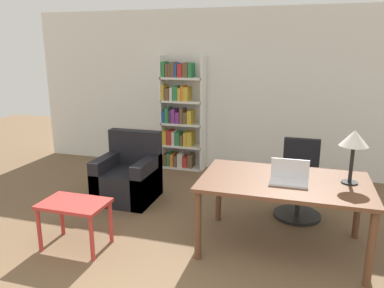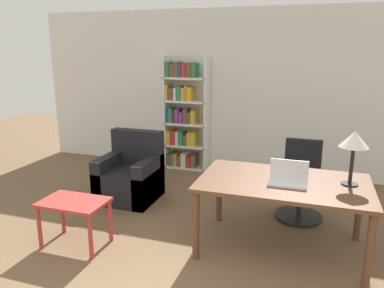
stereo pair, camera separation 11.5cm
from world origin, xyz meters
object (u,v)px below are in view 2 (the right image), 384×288
office_chair (301,185)px  armchair (130,177)px  bookshelf (184,117)px  table_lamp (354,142)px  desk (283,189)px  laptop (288,178)px  side_table_blue (74,208)px

office_chair → armchair: office_chair is taller
office_chair → bookshelf: 2.53m
table_lamp → desk: bearing=-171.9°
table_lamp → bookshelf: (-2.53, 2.21, -0.29)m
desk → table_lamp: bearing=8.1°
laptop → table_lamp: table_lamp is taller
laptop → armchair: laptop is taller
bookshelf → laptop: bearing=-50.5°
desk → office_chair: office_chair is taller
office_chair → armchair: bearing=-176.2°
laptop → side_table_blue: (-2.14, -0.54, -0.39)m
table_lamp → armchair: size_ratio=0.58×
laptop → office_chair: (0.10, 0.97, -0.41)m
desk → laptop: laptop is taller
side_table_blue → bookshelf: size_ratio=0.35×
armchair → bookshelf: (0.24, 1.55, 0.60)m
side_table_blue → laptop: bearing=14.2°
laptop → armchair: bearing=159.5°
laptop → table_lamp: 0.71m
table_lamp → office_chair: size_ratio=0.56×
office_chair → side_table_blue: size_ratio=1.41×
laptop → office_chair: 1.05m
armchair → desk: bearing=-19.3°
side_table_blue → table_lamp: bearing=14.3°
armchair → bookshelf: 1.68m
laptop → armchair: 2.39m
laptop → desk: bearing=125.2°
desk → bookshelf: bookshelf is taller
office_chair → armchair: (-2.29, -0.15, -0.10)m
desk → office_chair: size_ratio=1.74×
desk → armchair: bearing=160.7°
bookshelf → office_chair: bearing=-34.3°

